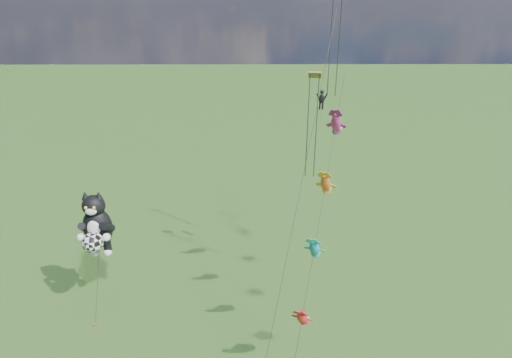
{
  "coord_description": "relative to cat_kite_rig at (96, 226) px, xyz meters",
  "views": [
    {
      "loc": [
        10.23,
        -22.4,
        25.8
      ],
      "look_at": [
        10.51,
        11.2,
        11.16
      ],
      "focal_mm": 30.0,
      "sensor_mm": 36.0,
      "label": 1
    }
  ],
  "objects": [
    {
      "name": "parafoil_rig",
      "position": [
        18.49,
        3.12,
        10.43
      ],
      "size": [
        7.25,
        16.42,
        26.07
      ],
      "rotation": [
        0.0,
        0.0,
        -0.3
      ],
      "color": "brown",
      "rests_on": "ground"
    },
    {
      "name": "cat_kite_rig",
      "position": [
        0.0,
        0.0,
        0.0
      ],
      "size": [
        2.75,
        4.26,
        11.18
      ],
      "rotation": [
        0.0,
        0.0,
        -0.12
      ],
      "color": "brown",
      "rests_on": "ground"
    },
    {
      "name": "fish_windsock_rig",
      "position": [
        17.77,
        -4.13,
        3.03
      ],
      "size": [
        5.51,
        15.06,
        19.96
      ],
      "rotation": [
        0.0,
        0.0,
        -0.02
      ],
      "color": "brown",
      "rests_on": "ground"
    }
  ]
}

